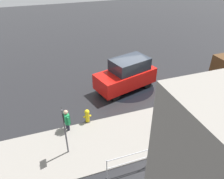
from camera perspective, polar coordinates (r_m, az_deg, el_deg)
ground_plane at (r=14.71m, az=5.09°, el=0.79°), size 60.00×60.00×0.00m
kerb_strip at (r=11.76m, az=13.43°, el=-9.25°), size 24.00×3.20×0.04m
moving_hatchback at (r=13.98m, az=3.82°, el=3.92°), size 4.21×2.69×2.06m
fire_hydrant at (r=11.53m, az=-6.48°, el=-6.91°), size 0.42×0.31×0.80m
pedestrian at (r=11.05m, az=-11.75°, el=-7.58°), size 0.31×0.56×1.22m
metal_railing at (r=10.57m, az=22.58°, el=-11.76°), size 8.88×0.04×1.05m
sign_post at (r=9.32m, az=-12.34°, el=-9.25°), size 0.07×0.44×2.40m
puddle_patch at (r=14.60m, az=3.76°, el=0.61°), size 3.65×3.65×0.01m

